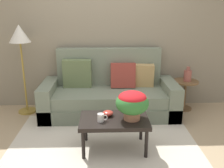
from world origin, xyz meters
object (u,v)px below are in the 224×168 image
Objects in this scene: coffee_table at (114,122)px; table_vase at (188,75)px; side_table at (185,90)px; floor_lamp at (20,41)px; coffee_mug at (101,118)px; snack_bowl at (108,113)px; couch at (110,95)px; potted_plant at (132,102)px.

coffee_table is 3.40× the size of table_vase.
side_table is 0.35× the size of floor_lamp.
coffee_mug reaches higher than snack_bowl.
couch reaches higher than side_table.
snack_bowl is (1.37, -1.14, -0.75)m from floor_lamp.
table_vase is at bearing 0.47° from floor_lamp.
snack_bowl is at bearing 132.39° from coffee_table.
table_vase is (1.09, 1.27, -0.02)m from potted_plant.
floor_lamp is (-1.45, 1.22, 0.84)m from coffee_table.
side_table is at bearing 140.20° from table_vase.
snack_bowl is at bearing -139.89° from table_vase.
potted_plant is at bearing -5.93° from coffee_table.
table_vase is (0.02, -0.01, 0.26)m from side_table.
coffee_mug is 0.50× the size of table_vase.
side_table is 1.31× the size of potted_plant.
floor_lamp is at bearing 140.30° from snack_bowl.
snack_bowl reaches higher than coffee_table.
couch is 5.50× the size of potted_plant.
side_table is at bearing 44.41° from coffee_table.
floor_lamp is 5.93× the size of table_vase.
potted_plant reaches higher than coffee_table.
coffee_table is at bearing -136.32° from table_vase.
snack_bowl is at bearing 160.08° from potted_plant.
coffee_mug is (-1.45, -1.33, 0.11)m from side_table.
floor_lamp is at bearing -179.53° from table_vase.
table_vase is at bearing 40.11° from snack_bowl.
couch is 17.84× the size of coffee_mug.
potted_plant is at bearing -19.92° from snack_bowl.
couch reaches higher than coffee_table.
side_table is 2.86m from floor_lamp.
table_vase is at bearing 49.32° from potted_plant.
couch is 1.14m from coffee_table.
floor_lamp reaches higher than coffee_table.
potted_plant reaches higher than side_table.
side_table reaches higher than coffee_table.
snack_bowl is at bearing -39.70° from floor_lamp.
side_table is 1.97m from coffee_mug.
side_table is at bearing 0.78° from floor_lamp.
coffee_mug is (1.28, -1.29, -0.74)m from floor_lamp.
snack_bowl is at bearing -139.16° from side_table.
table_vase is (1.33, 0.10, 0.30)m from couch.
coffee_table is 1.80m from side_table.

